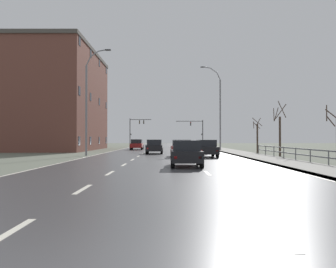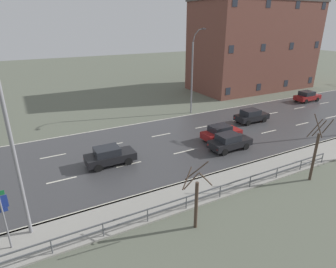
# 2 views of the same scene
# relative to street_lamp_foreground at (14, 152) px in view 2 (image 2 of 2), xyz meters

# --- Properties ---
(ground_plane) EXTENTS (160.00, 160.00, 0.12)m
(ground_plane) POSITION_rel_street_lamp_foreground_xyz_m (-7.45, 37.66, -5.11)
(ground_plane) COLOR #5B6051
(guardrail) EXTENTS (0.07, 29.49, 1.00)m
(guardrail) POSITION_rel_street_lamp_foreground_xyz_m (2.40, 7.54, -4.34)
(guardrail) COLOR #515459
(guardrail) RESTS_ON ground
(street_lamp_foreground) EXTENTS (2.39, 0.24, 10.30)m
(street_lamp_foreground) POSITION_rel_street_lamp_foreground_xyz_m (0.00, 0.00, 0.00)
(street_lamp_foreground) COLOR slate
(street_lamp_foreground) RESTS_ON ground
(street_lamp_left_bank) EXTENTS (2.50, 0.24, 10.53)m
(street_lamp_left_bank) POSITION_rel_street_lamp_foreground_xyz_m (-14.89, 20.31, 0.10)
(street_lamp_left_bank) COLOR slate
(street_lamp_left_bank) RESTS_ON ground
(highway_sign) EXTENTS (0.09, 0.68, 3.58)m
(highway_sign) POSITION_rel_street_lamp_foreground_xyz_m (0.94, -1.00, -2.75)
(highway_sign) COLOR slate
(highway_sign) RESTS_ON ground
(car_distant) EXTENTS (1.84, 4.10, 1.57)m
(car_distant) POSITION_rel_street_lamp_foreground_xyz_m (-11.70, 38.76, -4.24)
(car_distant) COLOR maroon
(car_distant) RESTS_ON ground
(car_mid_centre) EXTENTS (1.95, 4.16, 1.57)m
(car_mid_centre) POSITION_rel_street_lamp_foreground_xyz_m (-5.79, 18.00, -4.24)
(car_mid_centre) COLOR maroon
(car_mid_centre) RESTS_ON ground
(car_near_left) EXTENTS (1.86, 4.11, 1.57)m
(car_near_left) POSITION_rel_street_lamp_foreground_xyz_m (-5.92, 6.50, -4.24)
(car_near_left) COLOR black
(car_near_left) RESTS_ON ground
(car_far_left) EXTENTS (1.92, 4.14, 1.57)m
(car_far_left) POSITION_rel_street_lamp_foreground_xyz_m (-3.58, 17.25, -4.24)
(car_far_left) COLOR black
(car_far_left) RESTS_ON ground
(car_far_right) EXTENTS (1.85, 4.11, 1.57)m
(car_far_right) POSITION_rel_street_lamp_foreground_xyz_m (-8.49, 24.61, -4.24)
(car_far_right) COLOR black
(car_far_right) RESTS_ON ground
(brick_building) EXTENTS (10.67, 21.62, 14.72)m
(brick_building) POSITION_rel_street_lamp_foreground_xyz_m (-23.07, 38.06, 2.32)
(brick_building) COLOR brown
(brick_building) RESTS_ON ground
(bare_tree_near) EXTENTS (1.59, 1.81, 4.06)m
(bare_tree_near) POSITION_rel_street_lamp_foreground_xyz_m (4.00, 8.50, -3.21)
(bare_tree_near) COLOR #423328
(bare_tree_near) RESTS_ON ground
(bare_tree_mid) EXTENTS (1.40, 1.23, 5.24)m
(bare_tree_mid) POSITION_rel_street_lamp_foreground_xyz_m (3.62, 19.14, -2.76)
(bare_tree_mid) COLOR #423328
(bare_tree_mid) RESTS_ON ground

